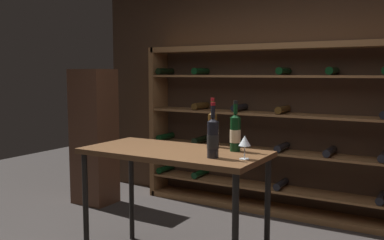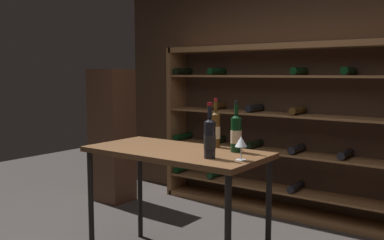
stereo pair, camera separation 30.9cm
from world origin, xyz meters
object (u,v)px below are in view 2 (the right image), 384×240
Objects in this scene: wine_bottle_black_capsule at (210,138)px; wine_glass_stemmed_center at (241,143)px; display_cabinet at (112,135)px; wine_rack at (297,132)px; tasting_table at (176,161)px; wine_bottle_green_slim at (236,133)px; wine_bottle_gold_foil at (216,129)px.

wine_glass_stemmed_center is (0.21, 0.06, -0.02)m from wine_bottle_black_capsule.
display_cabinet is 9.63× the size of wine_glass_stemmed_center.
wine_rack reaches higher than tasting_table.
wine_rack reaches higher than wine_bottle_green_slim.
tasting_table is (-0.28, -1.65, -0.07)m from wine_rack.
wine_rack is at bearing 86.05° from wine_bottle_gold_foil.
wine_bottle_gold_foil reaches higher than tasting_table.
wine_bottle_black_capsule is 0.45m from wine_bottle_gold_foil.
wine_bottle_gold_foil is (-0.21, 0.40, 0.00)m from wine_bottle_black_capsule.
display_cabinet is 4.03× the size of wine_bottle_gold_foil.
tasting_table is at bearing 162.50° from wine_bottle_black_capsule.
display_cabinet is at bearing 156.26° from wine_glass_stemmed_center.
display_cabinet reaches higher than wine_glass_stemmed_center.
wine_bottle_black_capsule is at bearing -61.92° from wine_bottle_gold_foil.
wine_bottle_black_capsule is at bearing -17.50° from tasting_table.
display_cabinet is at bearing 150.84° from tasting_table.
display_cabinet is 2.03m from wine_bottle_gold_foil.
wine_bottle_gold_foil is 2.39× the size of wine_glass_stemmed_center.
tasting_table is at bearing -99.51° from wine_rack.
wine_rack is 8.62× the size of wine_bottle_green_slim.
wine_rack is 1.75m from wine_glass_stemmed_center.
display_cabinet is at bearing 160.10° from wine_bottle_green_slim.
wine_glass_stemmed_center reaches higher than tasting_table.
tasting_table is 0.64m from wine_glass_stemmed_center.
wine_bottle_gold_foil is at bearing 141.30° from wine_glass_stemmed_center.
tasting_table is 0.90× the size of display_cabinet.
wine_rack is 2.11m from display_cabinet.
wine_rack is at bearing 19.53° from display_cabinet.
display_cabinet is at bearing 160.22° from wine_bottle_gold_foil.
wine_bottle_green_slim is 0.25m from wine_bottle_gold_foil.
wine_bottle_green_slim reaches higher than wine_glass_stemmed_center.
display_cabinet is (-1.70, 0.95, -0.06)m from tasting_table.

